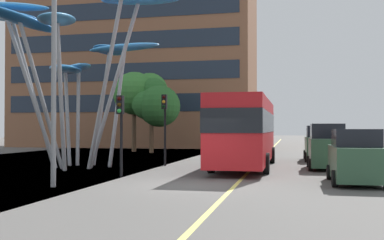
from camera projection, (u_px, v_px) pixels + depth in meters
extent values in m
cube|color=#54514F|center=(192.00, 187.00, 16.56)|extent=(120.00, 240.00, 0.10)
cube|color=#E0D666|center=(234.00, 187.00, 16.23)|extent=(0.16, 144.00, 0.01)
cube|color=red|center=(245.00, 131.00, 24.01)|extent=(2.52, 11.37, 3.19)
cube|color=black|center=(245.00, 122.00, 24.02)|extent=(2.54, 11.49, 1.02)
cube|color=yellow|center=(254.00, 110.00, 29.53)|extent=(1.38, 0.10, 0.36)
cube|color=#B2B2B7|center=(245.00, 98.00, 24.05)|extent=(1.89, 3.98, 0.24)
cylinder|color=black|center=(272.00, 155.00, 27.16)|extent=(0.28, 0.96, 0.96)
cylinder|color=black|center=(230.00, 155.00, 27.70)|extent=(0.28, 0.96, 0.96)
cylinder|color=black|center=(266.00, 164.00, 20.66)|extent=(0.28, 0.96, 0.96)
cylinder|color=black|center=(211.00, 163.00, 21.20)|extent=(0.28, 0.96, 0.96)
cylinder|color=#9EA0A5|center=(114.00, 86.00, 23.30)|extent=(3.02, 0.69, 8.56)
ellipsoid|color=#388EDB|center=(139.00, 0.00, 22.86)|extent=(4.56, 2.11, 0.79)
cylinder|color=#9EA0A5|center=(117.00, 107.00, 24.55)|extent=(0.99, 0.58, 6.47)
ellipsoid|color=#388EDB|center=(125.00, 47.00, 24.69)|extent=(4.01, 2.69, 0.83)
cylinder|color=#9EA0A5|center=(102.00, 106.00, 26.63)|extent=(0.43, 1.97, 6.83)
ellipsoid|color=#2D7FD1|center=(110.00, 50.00, 27.52)|extent=(1.87, 3.05, 0.54)
cylinder|color=#9EA0A5|center=(78.00, 116.00, 25.98)|extent=(0.59, 1.02, 5.63)
ellipsoid|color=#4299E0|center=(79.00, 67.00, 26.44)|extent=(2.52, 3.30, 0.70)
cylinder|color=#9EA0A5|center=(67.00, 116.00, 25.82)|extent=(1.04, 1.15, 5.53)
ellipsoid|color=#388EDB|center=(65.00, 69.00, 26.37)|extent=(3.71, 3.88, 0.84)
cylinder|color=#9EA0A5|center=(31.00, 87.00, 24.23)|extent=(2.67, 0.70, 8.62)
ellipsoid|color=#388EDB|center=(9.00, 7.00, 24.34)|extent=(4.52, 2.00, 0.67)
cylinder|color=#9EA0A5|center=(31.00, 93.00, 23.55)|extent=(2.45, 1.42, 7.86)
ellipsoid|color=#2D7FD1|center=(6.00, 16.00, 23.29)|extent=(3.58, 2.94, 0.63)
cylinder|color=#9EA0A5|center=(41.00, 97.00, 22.55)|extent=(1.38, 2.44, 7.33)
ellipsoid|color=#2D7FD1|center=(19.00, 19.00, 21.66)|extent=(3.02, 4.27, 1.01)
cylinder|color=#9EA0A5|center=(61.00, 97.00, 21.87)|extent=(0.39, 1.34, 7.20)
ellipsoid|color=#4CA3E5|center=(57.00, 19.00, 21.38)|extent=(1.99, 3.23, 0.83)
cylinder|color=#9EA0A5|center=(105.00, 84.00, 22.62)|extent=(2.52, 1.47, 8.56)
cylinder|color=black|center=(121.00, 136.00, 19.69)|extent=(0.12, 0.12, 3.48)
cube|color=black|center=(120.00, 105.00, 19.57)|extent=(0.28, 0.24, 0.80)
sphere|color=#390706|center=(119.00, 99.00, 19.45)|extent=(0.18, 0.18, 0.18)
sphere|color=#3A2707|center=(119.00, 105.00, 19.45)|extent=(0.18, 0.18, 0.18)
sphere|color=green|center=(119.00, 111.00, 19.44)|extent=(0.18, 0.18, 0.18)
cylinder|color=black|center=(165.00, 130.00, 25.28)|extent=(0.12, 0.12, 3.93)
cube|color=black|center=(164.00, 102.00, 25.17)|extent=(0.28, 0.24, 0.80)
sphere|color=#390706|center=(164.00, 97.00, 25.04)|extent=(0.18, 0.18, 0.18)
sphere|color=orange|center=(164.00, 102.00, 25.04)|extent=(0.18, 0.18, 0.18)
sphere|color=black|center=(164.00, 106.00, 25.04)|extent=(0.18, 0.18, 0.18)
cube|color=#2D5138|center=(356.00, 163.00, 17.10)|extent=(1.72, 3.91, 1.22)
cube|color=black|center=(356.00, 138.00, 17.11)|extent=(1.58, 2.15, 0.65)
cylinder|color=black|center=(375.00, 173.00, 18.09)|extent=(0.20, 0.60, 0.60)
cylinder|color=black|center=(329.00, 172.00, 18.46)|extent=(0.20, 0.60, 0.60)
cylinder|color=black|center=(335.00, 179.00, 16.09)|extent=(0.20, 0.60, 0.60)
cube|color=#2D5138|center=(327.00, 152.00, 23.17)|extent=(1.72, 3.82, 1.38)
cube|color=black|center=(327.00, 131.00, 23.19)|extent=(1.58, 2.10, 0.74)
cylinder|color=black|center=(342.00, 162.00, 24.13)|extent=(0.20, 0.60, 0.60)
cylinder|color=black|center=(309.00, 161.00, 24.50)|extent=(0.20, 0.60, 0.60)
cylinder|color=black|center=(348.00, 165.00, 21.82)|extent=(0.20, 0.60, 0.60)
cylinder|color=black|center=(311.00, 165.00, 22.19)|extent=(0.20, 0.60, 0.60)
cube|color=#2D5138|center=(320.00, 148.00, 29.26)|extent=(1.85, 4.54, 1.33)
cube|color=black|center=(320.00, 131.00, 29.28)|extent=(1.70, 2.50, 0.73)
cylinder|color=black|center=(334.00, 155.00, 30.43)|extent=(0.20, 0.60, 0.60)
cylinder|color=black|center=(305.00, 155.00, 30.82)|extent=(0.20, 0.60, 0.60)
cylinder|color=black|center=(338.00, 158.00, 27.67)|extent=(0.20, 0.60, 0.60)
cylinder|color=black|center=(306.00, 157.00, 28.07)|extent=(0.20, 0.60, 0.60)
cylinder|color=gray|center=(54.00, 64.00, 16.24)|extent=(0.18, 0.18, 8.74)
cylinder|color=brown|center=(152.00, 137.00, 38.86)|extent=(0.37, 0.37, 2.74)
sphere|color=#286028|center=(147.00, 105.00, 38.56)|extent=(2.45, 2.45, 2.45)
sphere|color=#286028|center=(154.00, 92.00, 39.59)|extent=(2.45, 2.45, 2.45)
sphere|color=#286028|center=(159.00, 106.00, 38.47)|extent=(3.52, 3.52, 3.52)
cylinder|color=brown|center=(134.00, 130.00, 40.70)|extent=(0.39, 0.39, 3.93)
sphere|color=#387A33|center=(130.00, 87.00, 40.75)|extent=(2.46, 2.46, 2.46)
sphere|color=#387A33|center=(135.00, 93.00, 40.21)|extent=(3.80, 3.80, 3.80)
sphere|color=#387A33|center=(143.00, 89.00, 41.48)|extent=(2.77, 2.77, 2.77)
sphere|color=#387A33|center=(150.00, 91.00, 41.66)|extent=(3.28, 3.28, 3.28)
cube|color=brown|center=(138.00, 35.00, 53.55)|extent=(26.80, 11.91, 25.93)
cube|color=#1E2838|center=(119.00, 103.00, 47.56)|extent=(25.19, 0.08, 1.82)
cube|color=#1E2838|center=(119.00, 72.00, 47.62)|extent=(25.19, 0.08, 1.82)
cube|color=#1E2838|center=(119.00, 41.00, 47.68)|extent=(25.19, 0.08, 1.82)
cube|color=#1E2838|center=(119.00, 10.00, 47.73)|extent=(25.19, 0.08, 1.82)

